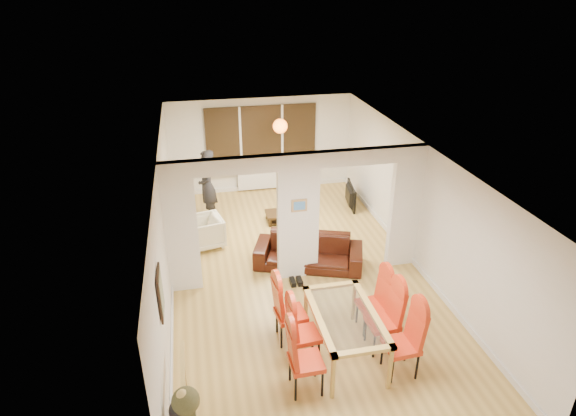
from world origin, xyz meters
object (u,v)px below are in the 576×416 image
object	(u,v)px
dining_chair_ra	(402,341)
bowl	(296,209)
armchair	(205,232)
dining_table	(345,334)
dining_chair_la	(306,357)
dining_chair_lc	(291,310)
coffee_table	(288,216)
sofa	(309,252)
bottle	(290,207)
dining_chair_lb	(305,330)
person	(207,186)
dining_chair_rb	(383,318)
television	(347,196)
dining_chair_rc	(372,302)

from	to	relation	value
dining_chair_ra	bowl	size ratio (longest dim) A/B	5.23
armchair	dining_table	bearing A→B (deg)	14.16
dining_chair_la	dining_chair_lc	xyz separation A→B (m)	(0.01, 1.10, 0.00)
dining_table	coffee_table	world-z (taller)	dining_table
sofa	bottle	distance (m)	2.03
dining_chair_lb	bowl	size ratio (longest dim) A/B	4.97
sofa	dining_table	bearing A→B (deg)	-72.48
dining_chair_lb	bowl	xyz separation A→B (m)	(0.95, 4.79, -0.29)
dining_chair_la	person	bearing A→B (deg)	99.08
armchair	bottle	size ratio (longest dim) A/B	2.72
dining_chair_ra	sofa	xyz separation A→B (m)	(-0.62, 3.21, -0.27)
dining_chair_rb	bowl	xyz separation A→B (m)	(-0.33, 4.80, -0.31)
coffee_table	dining_chair_rb	bearing A→B (deg)	-83.41
dining_table	bottle	bearing A→B (deg)	88.47
dining_table	person	world-z (taller)	person
person	coffee_table	xyz separation A→B (m)	(1.89, -0.50, -0.77)
television	bowl	world-z (taller)	television
dining_chair_la	television	xyz separation A→B (m)	(2.55, 5.84, -0.29)
dining_chair_lb	coffee_table	bearing A→B (deg)	76.87
dining_chair_lc	sofa	bearing A→B (deg)	62.42
dining_table	armchair	bearing A→B (deg)	116.45
television	dining_chair_ra	bearing A→B (deg)	177.80
dining_chair_lb	dining_chair_rc	xyz separation A→B (m)	(1.28, 0.48, -0.01)
dining_chair_la	dining_chair_rb	world-z (taller)	dining_chair_la
dining_chair_ra	person	xyz separation A→B (m)	(-2.51, 5.79, 0.30)
dining_chair_la	coffee_table	xyz separation A→B (m)	(0.85, 5.32, -0.46)
bowl	dining_chair_ra	bearing A→B (deg)	-85.78
dining_chair_ra	dining_table	bearing A→B (deg)	140.07
person	coffee_table	distance (m)	2.10
dining_chair_la	sofa	xyz separation A→B (m)	(0.85, 3.24, -0.27)
dining_chair_rb	bowl	bearing A→B (deg)	90.24
dining_chair_ra	dining_chair_rc	xyz separation A→B (m)	(-0.06, 1.04, -0.04)
dining_chair_la	television	bearing A→B (deg)	65.37
dining_table	coffee_table	distance (m)	4.77
bottle	dining_chair_lb	bearing A→B (deg)	-99.31
dining_chair_lb	dining_chair_rc	size ratio (longest dim) A/B	1.01
dining_chair_lb	dining_chair_ra	xyz separation A→B (m)	(1.35, -0.56, 0.03)
dining_chair_rc	bottle	bearing A→B (deg)	91.07
dining_table	bowl	xyz separation A→B (m)	(0.31, 4.83, -0.12)
dining_chair_rc	sofa	world-z (taller)	dining_chair_rc
bottle	dining_chair_rb	bearing A→B (deg)	-83.77
dining_table	dining_chair_rb	size ratio (longest dim) A/B	1.46
dining_chair_la	sofa	size ratio (longest dim) A/B	0.53
sofa	television	xyz separation A→B (m)	(1.70, 2.60, -0.03)
dining_chair_rb	bottle	world-z (taller)	dining_chair_rb
dining_table	dining_chair_ra	world-z (taller)	dining_chair_ra
dining_chair_lc	dining_chair_ra	distance (m)	1.81
dining_chair_rb	television	distance (m)	5.38
dining_chair_rc	bowl	size ratio (longest dim) A/B	4.91
dining_chair_rc	person	size ratio (longest dim) A/B	0.62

